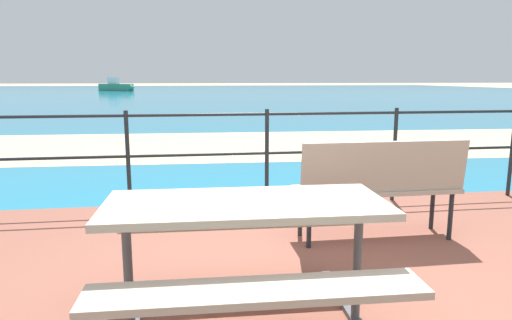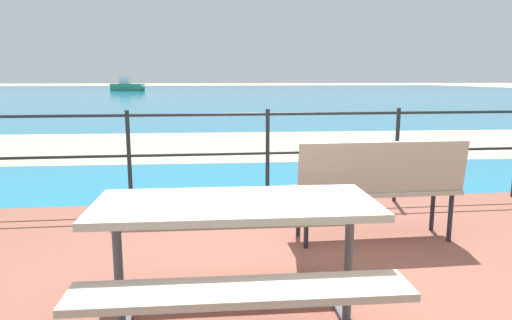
{
  "view_description": "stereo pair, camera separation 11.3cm",
  "coord_description": "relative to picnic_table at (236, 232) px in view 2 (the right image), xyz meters",
  "views": [
    {
      "loc": [
        -0.83,
        -2.43,
        1.46
      ],
      "look_at": [
        -0.16,
        2.12,
        0.62
      ],
      "focal_mm": 31.94,
      "sensor_mm": 36.0,
      "label": 1
    },
    {
      "loc": [
        -0.71,
        -2.44,
        1.46
      ],
      "look_at": [
        -0.16,
        2.12,
        0.62
      ],
      "focal_mm": 31.94,
      "sensor_mm": 36.0,
      "label": 2
    }
  ],
  "objects": [
    {
      "name": "railing_fence",
      "position": [
        0.54,
        2.49,
        0.11
      ],
      "size": [
        5.94,
        0.04,
        1.06
      ],
      "color": "#1E2328",
      "rests_on": "patio_paving"
    },
    {
      "name": "picnic_table",
      "position": [
        0.0,
        0.0,
        0.0
      ],
      "size": [
        1.54,
        1.32,
        0.74
      ],
      "rotation": [
        0.0,
        0.0,
        -0.03
      ],
      "color": "tan",
      "rests_on": "patio_paving"
    },
    {
      "name": "sea_water",
      "position": [
        0.54,
        40.09,
        -0.62
      ],
      "size": [
        90.0,
        90.0,
        0.01
      ],
      "primitive_type": "cube",
      "color": "teal",
      "rests_on": "ground"
    },
    {
      "name": "boat_mid",
      "position": [
        -8.19,
        50.44,
        -0.14
      ],
      "size": [
        4.35,
        3.03,
        1.47
      ],
      "rotation": [
        0.0,
        0.0,
        5.75
      ],
      "color": "#338466",
      "rests_on": "sea_water"
    },
    {
      "name": "park_bench",
      "position": [
        1.3,
        1.23,
        -0.04
      ],
      "size": [
        1.43,
        0.43,
        0.89
      ],
      "rotation": [
        0.0,
        0.0,
        3.15
      ],
      "color": "tan",
      "rests_on": "patio_paving"
    },
    {
      "name": "patio_paving",
      "position": [
        0.54,
        0.09,
        -0.6
      ],
      "size": [
        6.4,
        5.2,
        0.06
      ],
      "primitive_type": "cube",
      "color": "brown",
      "rests_on": "ground"
    },
    {
      "name": "beach_strip",
      "position": [
        0.54,
        7.53,
        -0.62
      ],
      "size": [
        54.13,
        6.4,
        0.01
      ],
      "primitive_type": "cube",
      "rotation": [
        0.0,
        0.0,
        -0.04
      ],
      "color": "tan",
      "rests_on": "ground"
    }
  ]
}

